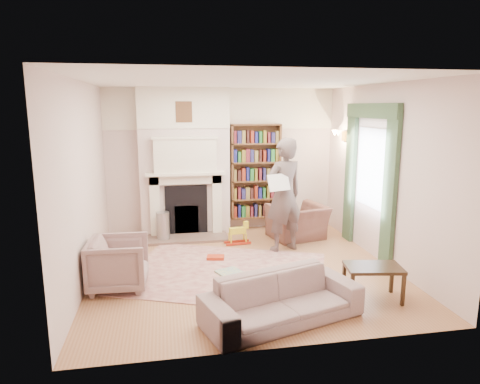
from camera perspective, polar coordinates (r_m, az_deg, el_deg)
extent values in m
plane|color=#975E3C|center=(6.69, 0.39, -10.12)|extent=(4.50, 4.50, 0.00)
plane|color=white|center=(6.24, 0.42, 14.57)|extent=(4.50, 4.50, 0.00)
plane|color=beige|center=(8.51, -2.40, 4.26)|extent=(4.50, 0.00, 4.50)
plane|color=beige|center=(4.17, 6.12, -3.28)|extent=(4.50, 0.00, 4.50)
plane|color=beige|center=(6.31, -20.13, 1.07)|extent=(0.00, 4.50, 4.50)
plane|color=beige|center=(7.08, 18.62, 2.23)|extent=(0.00, 4.50, 4.50)
cube|color=beige|center=(8.27, -7.40, 3.97)|extent=(1.70, 0.35, 2.80)
cube|color=silver|center=(8.02, -7.26, 2.44)|extent=(1.47, 0.24, 0.05)
cube|color=black|center=(8.24, -7.17, -2.42)|extent=(0.80, 0.06, 0.96)
cube|color=silver|center=(7.99, -7.32, 4.83)|extent=(1.15, 0.18, 0.62)
cube|color=brown|center=(8.53, 2.07, 2.75)|extent=(1.00, 0.24, 1.85)
cube|color=silver|center=(7.42, 17.06, 3.10)|extent=(0.02, 0.90, 1.30)
cube|color=#2D462F|center=(6.83, 19.34, 0.16)|extent=(0.07, 0.32, 2.40)
cube|color=#2D462F|center=(8.06, 14.48, 2.07)|extent=(0.07, 0.32, 2.40)
cube|color=#2D462F|center=(7.33, 17.17, 10.31)|extent=(0.09, 1.70, 0.24)
cube|color=#CBAE99|center=(6.52, -2.01, -10.66)|extent=(3.52, 3.15, 0.01)
imported|color=brown|center=(8.12, 7.67, -3.97)|extent=(1.15, 1.06, 0.64)
imported|color=gray|center=(6.12, -15.89, -9.14)|extent=(0.81, 0.79, 0.71)
imported|color=#A59888|center=(5.10, 5.63, -13.98)|extent=(1.99, 1.24, 0.54)
imported|color=#544543|center=(7.28, 5.87, -0.42)|extent=(0.83, 0.68, 1.94)
cube|color=white|center=(7.00, 5.19, 1.28)|extent=(0.42, 0.25, 0.27)
cylinder|color=#989A9F|center=(8.01, -10.21, -4.59)|extent=(0.30, 0.30, 0.55)
cube|color=#EDC553|center=(6.45, -1.37, -10.70)|extent=(0.44, 0.44, 0.03)
cube|color=#B02F14|center=(7.05, -3.28, -8.69)|extent=(0.31, 0.24, 0.05)
cube|color=red|center=(6.50, 4.11, -10.62)|extent=(0.27, 0.23, 0.02)
cube|color=red|center=(6.43, 3.80, -10.89)|extent=(0.24, 0.19, 0.02)
cube|color=red|center=(6.26, 0.72, -11.47)|extent=(0.30, 0.30, 0.02)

